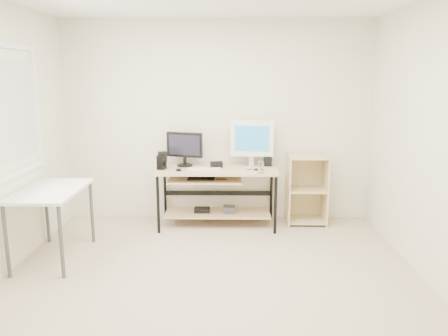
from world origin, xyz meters
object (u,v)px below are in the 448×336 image
shelf_unit (306,188)px  white_imac (252,140)px  side_table (51,197)px  audio_controller (161,163)px  desk (215,185)px  black_monitor (185,147)px

shelf_unit → white_imac: size_ratio=1.53×
side_table → white_imac: (2.12, 1.23, 0.42)m
side_table → audio_controller: audio_controller is taller
desk → side_table: 1.97m
black_monitor → white_imac: size_ratio=0.80×
black_monitor → white_imac: (0.86, 0.03, 0.09)m
side_table → shelf_unit: shelf_unit is taller
side_table → audio_controller: 1.39m
desk → black_monitor: size_ratio=3.19×
side_table → black_monitor: black_monitor is taller
shelf_unit → desk: bearing=-172.2°
black_monitor → audio_controller: (-0.27, -0.23, -0.16)m
side_table → desk: bearing=32.7°
desk → black_monitor: (-0.40, 0.14, 0.46)m
side_table → black_monitor: 1.77m
shelf_unit → side_table: bearing=-156.7°
audio_controller → side_table: bearing=-115.0°
audio_controller → desk: bearing=28.1°
side_table → white_imac: size_ratio=1.70×
desk → side_table: bearing=-147.3°
white_imac → side_table: bearing=-144.4°
side_table → shelf_unit: 3.09m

